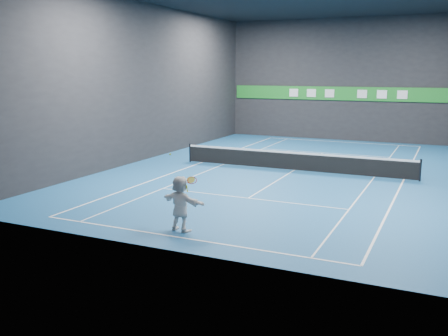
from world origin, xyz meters
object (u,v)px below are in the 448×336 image
at_px(tennis_net, 294,160).
at_px(player, 180,204).
at_px(tennis_racket, 191,181).
at_px(tennis_ball, 170,154).

bearing_deg(tennis_net, player, -92.12).
xyz_separation_m(tennis_net, tennis_racket, (-0.03, -11.23, 1.15)).
relative_size(player, tennis_net, 0.15).
distance_m(player, tennis_ball, 1.64).
relative_size(tennis_net, tennis_racket, 22.67).
relative_size(tennis_ball, tennis_net, 0.01).
bearing_deg(tennis_net, tennis_ball, -94.31).
distance_m(player, tennis_racket, 0.86).
distance_m(tennis_ball, tennis_net, 11.36).
height_order(player, tennis_ball, tennis_ball).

